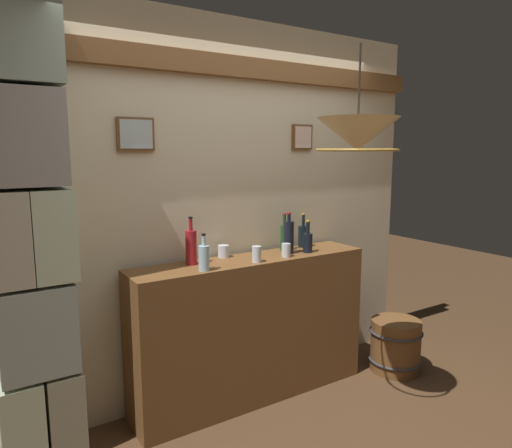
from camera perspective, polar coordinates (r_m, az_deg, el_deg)
panelled_rear_partition at (r=3.41m, az=-2.84°, el=2.79°), size 3.31×0.15×2.69m
stone_pillar at (r=2.83m, az=-26.17°, el=-1.10°), size 0.45×0.37×2.61m
bar_shelf_unit at (r=3.41m, az=-0.47°, el=-12.67°), size 1.77×0.37×1.03m
liquor_bottle_rye at (r=2.93m, az=-6.40°, el=-4.07°), size 0.07×0.07×0.24m
liquor_bottle_sherry at (r=3.09m, az=-7.96°, el=-2.76°), size 0.07×0.07×0.32m
liquor_bottle_amaro at (r=3.39m, az=4.04°, el=-1.58°), size 0.07×0.07×0.30m
liquor_bottle_brandy at (r=3.64m, az=5.79°, el=-1.42°), size 0.08×0.08×0.27m
liquor_bottle_scotch at (r=3.45m, az=6.35°, el=-2.12°), size 0.07×0.07×0.24m
liquor_bottle_rum at (r=3.50m, az=3.48°, el=-1.52°), size 0.06×0.06×0.28m
glass_tumbler_rocks at (r=3.30m, az=3.70°, el=-3.22°), size 0.06×0.06×0.10m
glass_tumbler_highball at (r=3.14m, az=0.07°, el=-3.72°), size 0.06×0.06×0.11m
glass_tumbler_shot at (r=3.29m, az=-4.02°, el=-3.35°), size 0.08×0.08×0.09m
pendant_lamp at (r=2.84m, az=12.35°, el=10.58°), size 0.49×0.49×0.61m
wooden_barrel at (r=4.06m, az=16.73°, el=-14.05°), size 0.42×0.42×0.42m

